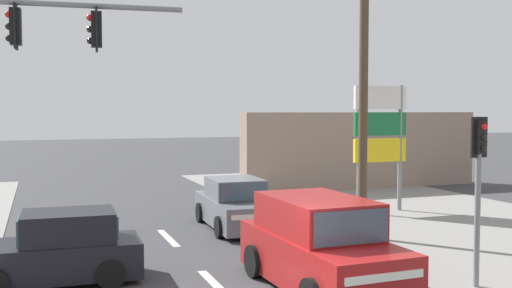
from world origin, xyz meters
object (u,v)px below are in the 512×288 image
object	(u,v)px
sedan_receding_far	(235,206)
shopping_plaza_sign	(380,130)
hatchback_kerbside_parked	(58,250)
utility_pole_midground_right	(364,62)
pedestal_signal_right_kerb	(479,172)
suv_oncoming_near	(320,247)

from	to	relation	value
sedan_receding_far	shopping_plaza_sign	bearing A→B (deg)	9.83
hatchback_kerbside_parked	utility_pole_midground_right	bearing A→B (deg)	11.49
shopping_plaza_sign	pedestal_signal_right_kerb	bearing A→B (deg)	-109.22
utility_pole_midground_right	shopping_plaza_sign	size ratio (longest dim) A/B	2.10
pedestal_signal_right_kerb	hatchback_kerbside_parked	distance (m)	9.00
suv_oncoming_near	shopping_plaza_sign	bearing A→B (deg)	51.47
utility_pole_midground_right	suv_oncoming_near	world-z (taller)	utility_pole_midground_right
utility_pole_midground_right	suv_oncoming_near	bearing A→B (deg)	-129.42
utility_pole_midground_right	sedan_receding_far	xyz separation A→B (m)	(-2.96, 2.70, -4.37)
shopping_plaza_sign	sedan_receding_far	world-z (taller)	shopping_plaza_sign
pedestal_signal_right_kerb	suv_oncoming_near	size ratio (longest dim) A/B	0.77
utility_pole_midground_right	sedan_receding_far	world-z (taller)	utility_pole_midground_right
shopping_plaza_sign	suv_oncoming_near	distance (m)	10.13
shopping_plaza_sign	hatchback_kerbside_parked	bearing A→B (deg)	-154.27
utility_pole_midground_right	suv_oncoming_near	distance (m)	6.71
pedestal_signal_right_kerb	shopping_plaza_sign	bearing A→B (deg)	70.78
shopping_plaza_sign	sedan_receding_far	bearing A→B (deg)	-170.17
utility_pole_midground_right	shopping_plaza_sign	xyz separation A→B (m)	(2.85, 3.71, -2.09)
utility_pole_midground_right	shopping_plaza_sign	world-z (taller)	utility_pole_midground_right
hatchback_kerbside_parked	sedan_receding_far	world-z (taller)	sedan_receding_far
pedestal_signal_right_kerb	hatchback_kerbside_parked	bearing A→B (deg)	157.66
shopping_plaza_sign	hatchback_kerbside_parked	xyz separation A→B (m)	(-11.22, -5.41, -2.28)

